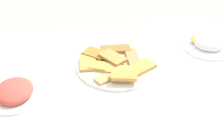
% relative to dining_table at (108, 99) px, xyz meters
% --- Properties ---
extents(dining_table, '(1.23, 0.92, 0.75)m').
position_rel_dining_table_xyz_m(dining_table, '(0.00, 0.00, 0.00)').
color(dining_table, white).
rests_on(dining_table, ground_plane).
extents(pide_platter, '(0.32, 0.32, 0.04)m').
position_rel_dining_table_xyz_m(pide_platter, '(-0.04, -0.11, 0.09)').
color(pide_platter, white).
rests_on(pide_platter, dining_table).
extents(salad_plate_greens, '(0.20, 0.20, 0.05)m').
position_rel_dining_table_xyz_m(salad_plate_greens, '(0.33, 0.03, 0.09)').
color(salad_plate_greens, white).
rests_on(salad_plate_greens, dining_table).
extents(salad_plate_rice, '(0.21, 0.21, 0.06)m').
position_rel_dining_table_xyz_m(salad_plate_rice, '(-0.46, -0.20, 0.09)').
color(salad_plate_rice, white).
rests_on(salad_plate_rice, dining_table).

